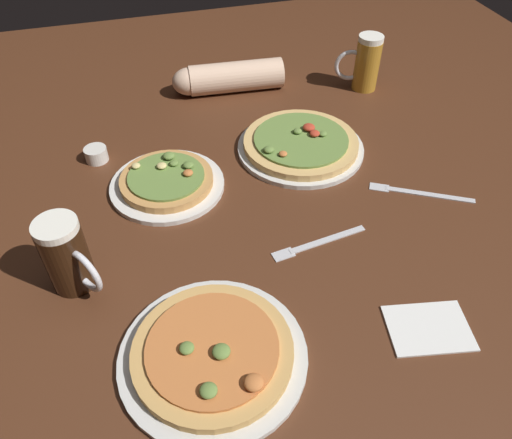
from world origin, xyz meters
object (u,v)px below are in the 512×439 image
fork_spare (419,193)px  pizza_plate_side (167,182)px  napkin_folded (429,327)px  diner_arm (225,78)px  pizza_plate_far (301,144)px  pizza_plate_near (213,353)px  fork_left (317,243)px  ramekin_sauce (96,154)px  beer_mug_dark (365,63)px  beer_mug_amber (67,256)px

fork_spare → pizza_plate_side: bearing=161.6°
napkin_folded → diner_arm: diner_arm is taller
pizza_plate_far → fork_spare: (0.20, -0.23, -0.01)m
pizza_plate_near → fork_spare: size_ratio=1.48×
fork_spare → diner_arm: (-0.31, 0.57, 0.04)m
pizza_plate_near → fork_left: pizza_plate_near is taller
fork_left → pizza_plate_far: bearing=76.3°
ramekin_sauce → napkin_folded: (0.53, -0.66, -0.01)m
pizza_plate_far → ramekin_sauce: bearing=168.8°
beer_mug_dark → fork_left: bearing=-122.5°
fork_left → diner_arm: size_ratio=0.65×
beer_mug_dark → fork_spare: bearing=-99.4°
pizza_plate_far → pizza_plate_side: bearing=-171.3°
pizza_plate_far → pizza_plate_side: (-0.34, -0.05, -0.00)m
napkin_folded → diner_arm: size_ratio=0.44×
pizza_plate_far → ramekin_sauce: (-0.49, 0.10, 0.00)m
pizza_plate_near → pizza_plate_far: bearing=56.8°
pizza_plate_side → napkin_folded: size_ratio=1.83×
diner_arm → beer_mug_amber: bearing=-125.1°
fork_spare → pizza_plate_near: bearing=-152.3°
ramekin_sauce → fork_left: 0.59m
ramekin_sauce → diner_arm: 0.45m
beer_mug_dark → ramekin_sauce: 0.79m
ramekin_sauce → fork_left: ramekin_sauce is taller
beer_mug_dark → napkin_folded: bearing=-106.9°
beer_mug_amber → napkin_folded: bearing=-25.1°
beer_mug_dark → diner_arm: bearing=166.8°
beer_mug_dark → napkin_folded: (-0.25, -0.81, -0.07)m
pizza_plate_far → beer_mug_dark: (0.28, 0.25, 0.06)m
diner_arm → pizza_plate_side: bearing=-120.7°
pizza_plate_side → diner_arm: diner_arm is taller
fork_left → fork_spare: size_ratio=0.99×
pizza_plate_near → ramekin_sauce: size_ratio=5.76×
pizza_plate_side → beer_mug_dark: 0.70m
ramekin_sauce → fork_left: (0.42, -0.42, -0.01)m
beer_mug_amber → diner_arm: bearing=54.9°
napkin_folded → fork_left: size_ratio=0.68×
pizza_plate_near → pizza_plate_far: 0.62m
pizza_plate_near → beer_mug_dark: size_ratio=1.98×
pizza_plate_far → beer_mug_amber: size_ratio=2.06×
ramekin_sauce → beer_mug_dark: bearing=10.8°
fork_spare → ramekin_sauce: bearing=154.5°
beer_mug_amber → fork_spare: beer_mug_amber is taller
beer_mug_dark → napkin_folded: 0.85m
diner_arm → pizza_plate_near: bearing=-104.9°
beer_mug_dark → ramekin_sauce: bearing=-169.2°
pizza_plate_near → pizza_plate_side: (-0.00, 0.47, -0.00)m
pizza_plate_far → fork_left: (-0.08, -0.32, -0.01)m
fork_left → diner_arm: 0.66m
fork_spare → napkin_folded: bearing=-116.7°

